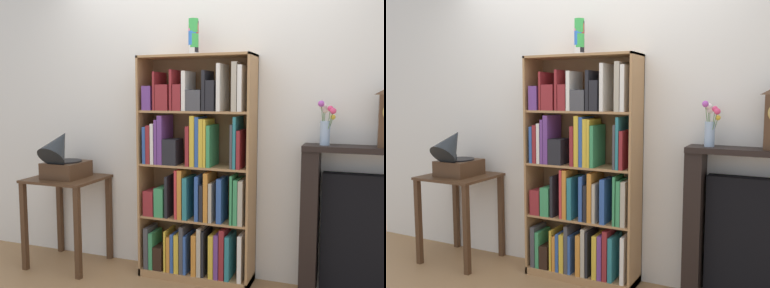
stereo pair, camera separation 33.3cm
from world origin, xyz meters
The scene contains 8 objects.
ground_plane centered at (0.00, 0.00, -0.01)m, with size 8.10×6.40×0.02m, color #997047.
wall_back centered at (0.12, 0.34, 1.30)m, with size 5.10×0.08×2.60m, color silver.
bookshelf centered at (-0.01, 0.15, 0.81)m, with size 0.91×0.29×1.78m.
cup_stack centered at (-0.02, 0.15, 1.92)m, with size 0.08×0.08×0.27m.
side_table_left centered at (-1.14, 0.03, 0.59)m, with size 0.60×0.54×0.77m.
gramophone centered at (-1.14, -0.02, 0.95)m, with size 0.31×0.45×0.47m.
fireplace_mantel centered at (1.38, 0.20, 0.55)m, with size 1.13×0.24×1.12m.
flower_vase centered at (0.97, 0.18, 1.27)m, with size 0.13×0.12×0.32m.
Camera 1 is at (1.19, -3.07, 1.48)m, focal length 41.21 mm.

